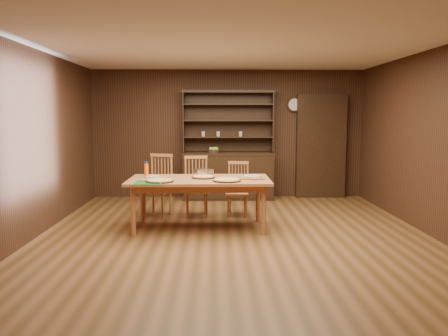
{
  "coord_description": "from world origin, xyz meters",
  "views": [
    {
      "loc": [
        -0.27,
        -5.97,
        1.68
      ],
      "look_at": [
        -0.13,
        0.4,
        0.91
      ],
      "focal_mm": 35.0,
      "sensor_mm": 36.0,
      "label": 1
    }
  ],
  "objects_px": {
    "dining_table": "(199,183)",
    "china_hutch": "(228,170)",
    "chair_right": "(238,187)",
    "chair_left": "(159,183)",
    "juice_bottle": "(146,170)",
    "chair_center": "(196,184)"
  },
  "relations": [
    {
      "from": "dining_table",
      "to": "china_hutch",
      "type": "bearing_deg",
      "value": 77.91
    },
    {
      "from": "chair_left",
      "to": "juice_bottle",
      "type": "height_order",
      "value": "chair_left"
    },
    {
      "from": "chair_right",
      "to": "juice_bottle",
      "type": "distance_m",
      "value": 1.62
    },
    {
      "from": "china_hutch",
      "to": "juice_bottle",
      "type": "height_order",
      "value": "china_hutch"
    },
    {
      "from": "chair_left",
      "to": "chair_right",
      "type": "bearing_deg",
      "value": 19.13
    },
    {
      "from": "china_hutch",
      "to": "chair_right",
      "type": "distance_m",
      "value": 1.45
    },
    {
      "from": "dining_table",
      "to": "chair_right",
      "type": "bearing_deg",
      "value": 55.2
    },
    {
      "from": "dining_table",
      "to": "chair_center",
      "type": "xyz_separation_m",
      "value": [
        -0.08,
        0.87,
        -0.15
      ]
    },
    {
      "from": "chair_left",
      "to": "juice_bottle",
      "type": "distance_m",
      "value": 0.73
    },
    {
      "from": "chair_left",
      "to": "chair_right",
      "type": "height_order",
      "value": "chair_left"
    },
    {
      "from": "china_hutch",
      "to": "chair_center",
      "type": "xyz_separation_m",
      "value": [
        -0.58,
        -1.46,
        -0.07
      ]
    },
    {
      "from": "chair_center",
      "to": "chair_right",
      "type": "bearing_deg",
      "value": -4.09
    },
    {
      "from": "chair_left",
      "to": "juice_bottle",
      "type": "relative_size",
      "value": 4.51
    },
    {
      "from": "juice_bottle",
      "to": "china_hutch",
      "type": "bearing_deg",
      "value": 57.81
    },
    {
      "from": "china_hutch",
      "to": "chair_right",
      "type": "relative_size",
      "value": 2.4
    },
    {
      "from": "chair_right",
      "to": "china_hutch",
      "type": "bearing_deg",
      "value": 103.68
    },
    {
      "from": "china_hutch",
      "to": "chair_right",
      "type": "bearing_deg",
      "value": -85.26
    },
    {
      "from": "china_hutch",
      "to": "chair_left",
      "type": "relative_size",
      "value": 2.1
    },
    {
      "from": "dining_table",
      "to": "chair_left",
      "type": "height_order",
      "value": "chair_left"
    },
    {
      "from": "dining_table",
      "to": "chair_right",
      "type": "height_order",
      "value": "chair_right"
    },
    {
      "from": "china_hutch",
      "to": "chair_center",
      "type": "height_order",
      "value": "china_hutch"
    },
    {
      "from": "chair_left",
      "to": "chair_center",
      "type": "distance_m",
      "value": 0.62
    }
  ]
}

